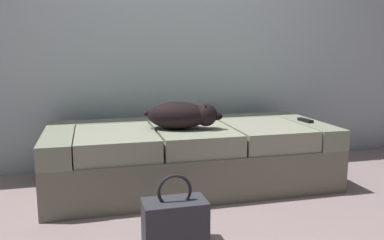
# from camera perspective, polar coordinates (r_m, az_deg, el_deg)

# --- Properties ---
(couch) EXTENTS (2.02, 0.89, 0.44)m
(couch) POSITION_cam_1_polar(r_m,az_deg,el_deg) (2.92, -0.25, -5.12)
(couch) COLOR gray
(couch) RESTS_ON ground
(dog_dark) EXTENTS (0.54, 0.35, 0.19)m
(dog_dark) POSITION_cam_1_polar(r_m,az_deg,el_deg) (2.73, -1.41, 0.69)
(dog_dark) COLOR black
(dog_dark) RESTS_ON couch
(tv_remote) EXTENTS (0.06, 0.15, 0.02)m
(tv_remote) POSITION_cam_1_polar(r_m,az_deg,el_deg) (3.15, 15.99, -0.04)
(tv_remote) COLOR black
(tv_remote) RESTS_ON couch
(handbag) EXTENTS (0.32, 0.18, 0.38)m
(handbag) POSITION_cam_1_polar(r_m,az_deg,el_deg) (2.06, -2.48, -14.47)
(handbag) COLOR #36363E
(handbag) RESTS_ON ground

